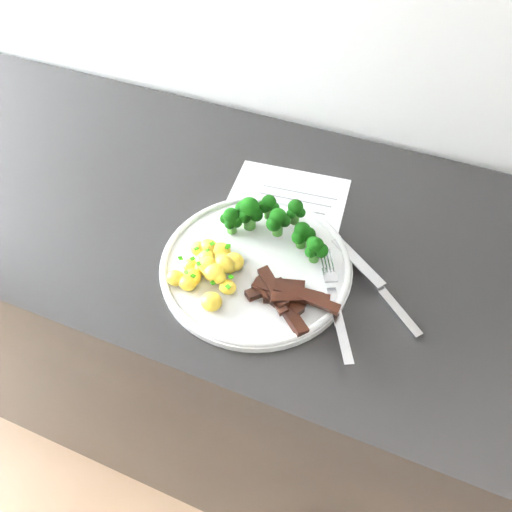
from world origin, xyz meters
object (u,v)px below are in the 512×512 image
at_px(beef_strips, 286,296).
at_px(fork, 336,307).
at_px(recipe_paper, 278,224).
at_px(knife, 386,296).
at_px(plate, 256,264).
at_px(potatoes, 211,268).
at_px(broccoli, 273,221).
at_px(counter, 290,365).

relative_size(beef_strips, fork, 0.74).
relative_size(recipe_paper, knife, 1.83).
bearing_deg(plate, potatoes, -140.25).
xyz_separation_m(broccoli, knife, (0.20, -0.05, -0.04)).
xyz_separation_m(counter, potatoes, (-0.11, -0.13, 0.48)).
relative_size(recipe_paper, potatoes, 2.56).
bearing_deg(potatoes, plate, 39.75).
height_order(recipe_paper, plate, plate).
relative_size(plate, potatoes, 2.48).
bearing_deg(plate, counter, 58.65).
xyz_separation_m(counter, plate, (-0.05, -0.09, 0.46)).
bearing_deg(broccoli, recipe_paper, 96.23).
bearing_deg(knife, beef_strips, -154.58).
distance_m(beef_strips, knife, 0.15).
bearing_deg(beef_strips, broccoli, 119.32).
bearing_deg(plate, fork, -14.64).
bearing_deg(broccoli, plate, -92.59).
height_order(counter, fork, fork).
bearing_deg(recipe_paper, counter, -17.71).
bearing_deg(beef_strips, recipe_paper, 114.31).
relative_size(potatoes, knife, 0.72).
bearing_deg(beef_strips, counter, 96.35).
distance_m(recipe_paper, fork, 0.20).
bearing_deg(plate, beef_strips, -35.63).
bearing_deg(beef_strips, plate, 144.37).
relative_size(counter, beef_strips, 16.99).
height_order(counter, plate, plate).
bearing_deg(potatoes, fork, 2.79).
relative_size(counter, knife, 13.96).
xyz_separation_m(recipe_paper, plate, (0.00, -0.10, 0.01)).
xyz_separation_m(recipe_paper, broccoli, (0.00, -0.04, 0.05)).
bearing_deg(knife, recipe_paper, 157.31).
bearing_deg(broccoli, potatoes, -117.60).
bearing_deg(plate, knife, 4.75).
relative_size(fork, knife, 1.11).
relative_size(broccoli, beef_strips, 1.32).
height_order(beef_strips, fork, beef_strips).
relative_size(counter, recipe_paper, 7.61).
bearing_deg(broccoli, knife, -13.73).
bearing_deg(counter, fork, -54.06).
bearing_deg(potatoes, knife, 13.71).
distance_m(counter, recipe_paper, 0.46).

